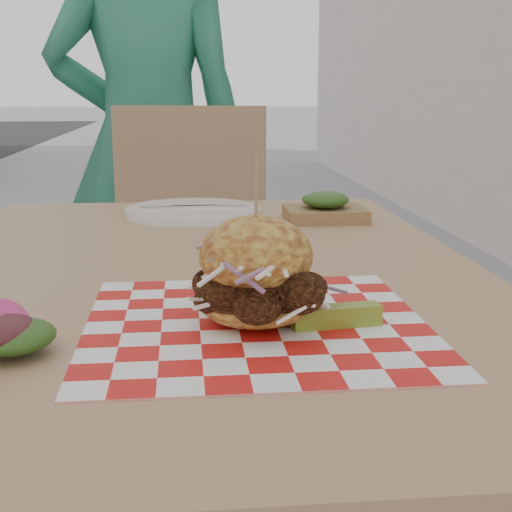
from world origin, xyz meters
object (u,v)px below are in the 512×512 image
object	(u,v)px
diner	(149,147)
patio_chair	(200,257)
sandwich	(256,277)
patio_table	(199,319)

from	to	relation	value
diner	patio_chair	bearing A→B (deg)	116.84
patio_chair	sandwich	bearing A→B (deg)	-75.68
patio_table	patio_chair	size ratio (longest dim) A/B	1.26
sandwich	patio_table	bearing A→B (deg)	102.22
patio_chair	diner	bearing A→B (deg)	128.02
diner	patio_table	xyz separation A→B (m)	(0.12, -1.19, -0.15)
patio_chair	patio_table	bearing A→B (deg)	-78.77
patio_table	sandwich	world-z (taller)	sandwich
diner	patio_table	world-z (taller)	diner
diner	patio_table	size ratio (longest dim) A/B	1.37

